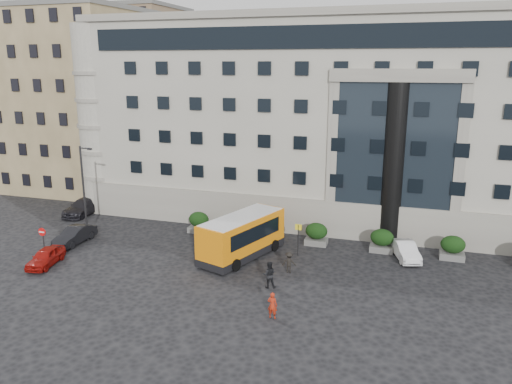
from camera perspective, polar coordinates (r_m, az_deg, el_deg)
ground at (r=36.10m, az=-5.66°, el=-9.06°), size 120.00×120.00×0.00m
civic_building at (r=53.14m, az=9.63°, el=8.47°), size 44.00×24.00×18.00m
entrance_column at (r=41.44m, az=15.44°, el=3.00°), size 1.80×1.80×13.00m
apartment_near at (r=62.78m, az=-19.28°, el=9.69°), size 14.00×14.00×20.00m
apartment_far at (r=79.39m, az=-13.31°, el=11.66°), size 13.00×13.00×22.00m
hedge_a at (r=43.97m, az=-6.54°, el=-3.42°), size 1.80×1.26×1.84m
hedge_b at (r=42.21m, az=-0.05°, el=-4.10°), size 1.80×1.26×1.84m
hedge_c at (r=41.04m, az=6.92°, el=-4.76°), size 1.80×1.26×1.84m
hedge_d at (r=40.50m, az=14.19°, el=-5.37°), size 1.80×1.26×1.84m
hedge_e at (r=40.63m, az=21.56°, el=-5.91°), size 1.80×1.26×1.84m
street_lamp at (r=42.97m, az=-19.03°, el=0.20°), size 1.16×0.18×8.00m
bus_stop_sign at (r=38.34m, az=4.85°, el=-4.83°), size 0.50×0.08×2.52m
no_entry_sign at (r=41.34m, az=-23.20°, el=-4.66°), size 0.64×0.16×2.32m
minibus at (r=37.99m, az=-1.60°, el=-4.90°), size 5.02×8.17×3.22m
red_truck at (r=54.94m, az=-10.52°, el=0.77°), size 2.96×5.89×3.11m
parked_car_a at (r=39.91m, az=-22.91°, el=-6.85°), size 2.13×3.95×1.28m
parked_car_b at (r=43.73m, az=-20.01°, el=-4.67°), size 1.54×4.22×1.38m
parked_car_c at (r=51.75m, az=-19.10°, el=-1.60°), size 2.21×5.23×1.51m
parked_car_d at (r=54.85m, az=-16.69°, el=-0.55°), size 2.70×5.39×1.47m
white_taxi at (r=39.64m, az=16.71°, el=-6.40°), size 2.54×4.25×1.32m
pedestrian_a at (r=29.60m, az=1.88°, el=-12.82°), size 0.60×0.41×1.61m
pedestrian_b at (r=33.25m, az=1.50°, el=-9.41°), size 1.05×0.92×1.82m
pedestrian_c at (r=35.60m, az=3.80°, el=-8.02°), size 1.05×0.68×1.54m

